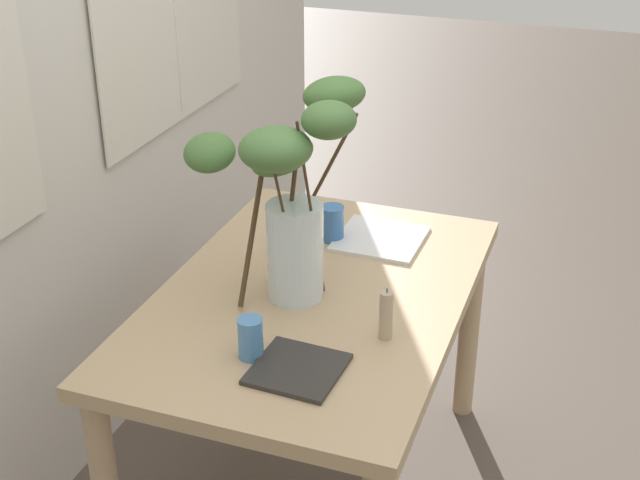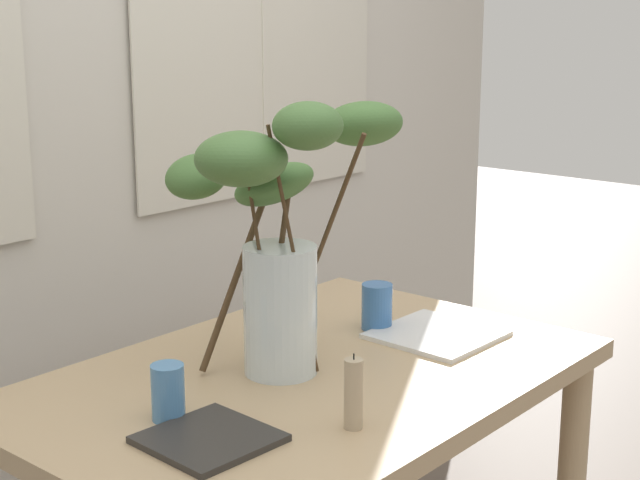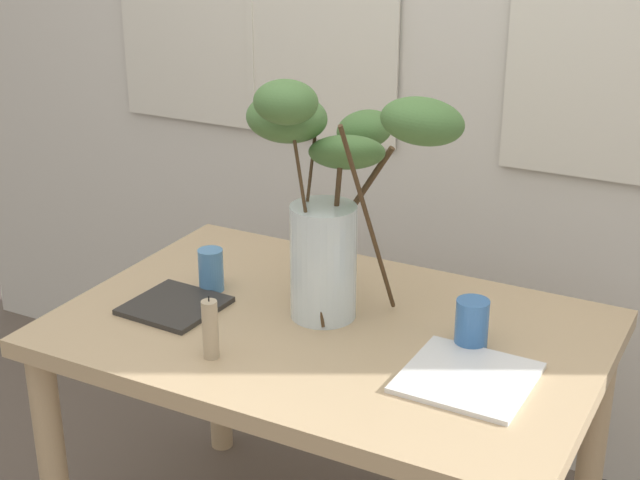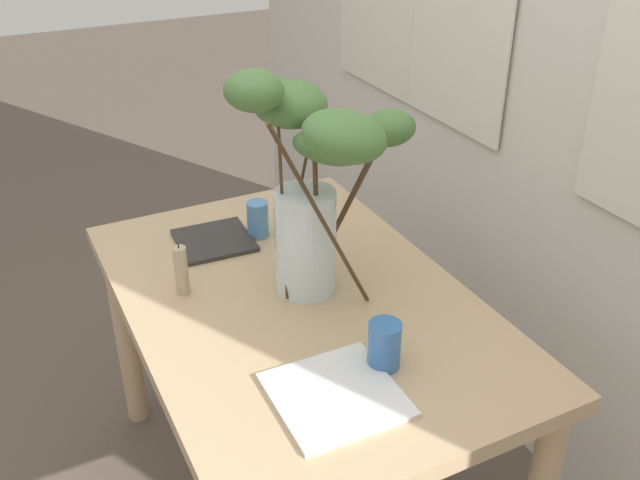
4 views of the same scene
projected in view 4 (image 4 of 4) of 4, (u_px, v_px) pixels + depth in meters
The scene contains 7 objects.
dining_table at pixel (299, 330), 1.99m from camera, with size 1.33×0.88×0.78m.
vase_with_branches at pixel (313, 175), 1.81m from camera, with size 0.58×0.54×0.62m.
drinking_glass_blue_left at pixel (258, 219), 2.22m from camera, with size 0.07×0.07×0.12m, color #4C84BC.
drinking_glass_blue_right at pixel (384, 345), 1.66m from camera, with size 0.08×0.08×0.12m, color #386BAD.
plate_square_left at pixel (214, 240), 2.20m from camera, with size 0.22×0.22×0.01m, color #2D2B28.
plate_square_right at pixel (336, 395), 1.59m from camera, with size 0.28×0.28×0.01m, color white.
pillar_candle at pixel (181, 270), 1.93m from camera, with size 0.04×0.04×0.15m.
Camera 4 is at (1.47, -0.67, 1.87)m, focal length 40.07 mm.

